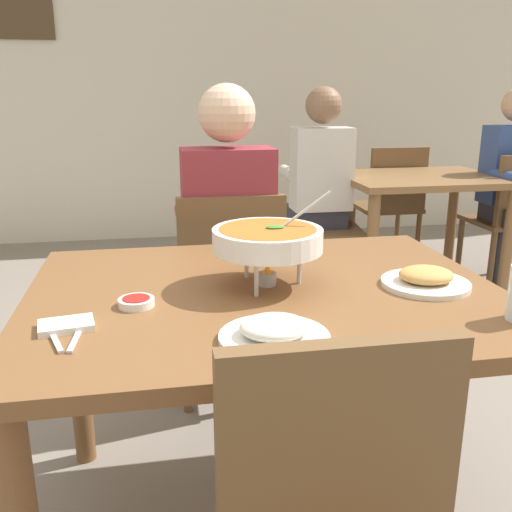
# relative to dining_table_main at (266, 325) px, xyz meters

# --- Properties ---
(cafe_rear_partition) EXTENTS (10.00, 0.10, 3.00)m
(cafe_rear_partition) POSITION_rel_dining_table_main_xyz_m (0.00, 3.70, 0.84)
(cafe_rear_partition) COLOR beige
(cafe_rear_partition) RESTS_ON ground_plane
(picture_frame_hung) EXTENTS (0.44, 0.03, 0.56)m
(picture_frame_hung) POSITION_rel_dining_table_main_xyz_m (-1.23, 3.64, 1.30)
(picture_frame_hung) COLOR #4C3823
(dining_table_main) EXTENTS (1.27, 0.98, 0.76)m
(dining_table_main) POSITION_rel_dining_table_main_xyz_m (0.00, 0.00, 0.00)
(dining_table_main) COLOR brown
(dining_table_main) RESTS_ON ground_plane
(chair_diner_main) EXTENTS (0.44, 0.44, 0.90)m
(chair_diner_main) POSITION_rel_dining_table_main_xyz_m (-0.00, 0.77, -0.15)
(chair_diner_main) COLOR brown
(chair_diner_main) RESTS_ON ground_plane
(diner_main) EXTENTS (0.40, 0.45, 1.31)m
(diner_main) POSITION_rel_dining_table_main_xyz_m (0.00, 0.81, 0.09)
(diner_main) COLOR #2D2D38
(diner_main) RESTS_ON ground_plane
(curry_bowl) EXTENTS (0.33, 0.30, 0.26)m
(curry_bowl) POSITION_rel_dining_table_main_xyz_m (0.01, 0.03, 0.23)
(curry_bowl) COLOR silver
(curry_bowl) RESTS_ON dining_table_main
(rice_plate) EXTENTS (0.24, 0.24, 0.06)m
(rice_plate) POSITION_rel_dining_table_main_xyz_m (-0.05, -0.33, 0.13)
(rice_plate) COLOR white
(rice_plate) RESTS_ON dining_table_main
(appetizer_plate) EXTENTS (0.24, 0.24, 0.06)m
(appetizer_plate) POSITION_rel_dining_table_main_xyz_m (0.43, -0.06, 0.13)
(appetizer_plate) COLOR white
(appetizer_plate) RESTS_ON dining_table_main
(sauce_dish) EXTENTS (0.09, 0.09, 0.02)m
(sauce_dish) POSITION_rel_dining_table_main_xyz_m (-0.34, -0.07, 0.12)
(sauce_dish) COLOR white
(sauce_dish) RESTS_ON dining_table_main
(napkin_folded) EXTENTS (0.13, 0.10, 0.02)m
(napkin_folded) POSITION_rel_dining_table_main_xyz_m (-0.49, -0.18, 0.11)
(napkin_folded) COLOR white
(napkin_folded) RESTS_ON dining_table_main
(fork_utensil) EXTENTS (0.07, 0.17, 0.01)m
(fork_utensil) POSITION_rel_dining_table_main_xyz_m (-0.51, -0.23, 0.11)
(fork_utensil) COLOR silver
(fork_utensil) RESTS_ON dining_table_main
(spoon_utensil) EXTENTS (0.02, 0.17, 0.01)m
(spoon_utensil) POSITION_rel_dining_table_main_xyz_m (-0.46, -0.23, 0.11)
(spoon_utensil) COLOR silver
(spoon_utensil) RESTS_ON dining_table_main
(dining_table_far) EXTENTS (1.00, 0.80, 0.76)m
(dining_table_far) POSITION_rel_dining_table_main_xyz_m (1.39, 1.93, -0.03)
(dining_table_far) COLOR brown
(dining_table_far) RESTS_ON ground_plane
(chair_bg_left) EXTENTS (0.49, 0.49, 0.90)m
(chair_bg_left) POSITION_rel_dining_table_main_xyz_m (0.78, 2.00, -0.15)
(chair_bg_left) COLOR brown
(chair_bg_left) RESTS_ON ground_plane
(chair_bg_right) EXTENTS (0.45, 0.45, 0.90)m
(chair_bg_right) POSITION_rel_dining_table_main_xyz_m (1.44, 2.46, -0.15)
(chair_bg_right) COLOR brown
(chair_bg_right) RESTS_ON ground_plane
(chair_bg_corner) EXTENTS (0.44, 0.44, 0.90)m
(chair_bg_corner) POSITION_rel_dining_table_main_xyz_m (0.88, 2.43, -0.15)
(chair_bg_corner) COLOR brown
(chair_bg_corner) RESTS_ON ground_plane
(patron_bg_left) EXTENTS (0.40, 0.45, 1.31)m
(patron_bg_left) POSITION_rel_dining_table_main_xyz_m (0.73, 1.97, 0.09)
(patron_bg_left) COLOR #2D2D38
(patron_bg_left) RESTS_ON ground_plane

